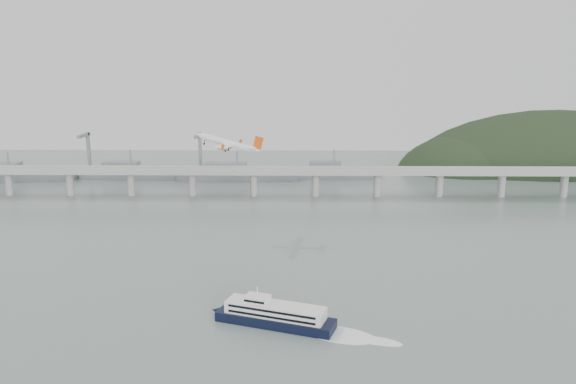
{
  "coord_description": "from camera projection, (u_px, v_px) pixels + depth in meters",
  "views": [
    {
      "loc": [
        4.44,
        -244.04,
        103.63
      ],
      "look_at": [
        0.0,
        55.0,
        36.0
      ],
      "focal_mm": 35.0,
      "sensor_mm": 36.0,
      "label": 1
    }
  ],
  "objects": [
    {
      "name": "ground",
      "position": [
        286.0,
        293.0,
        260.92
      ],
      "size": [
        900.0,
        900.0,
        0.0
      ],
      "primitive_type": "plane",
      "color": "slate",
      "rests_on": "ground"
    },
    {
      "name": "headland",
      "position": [
        565.0,
        186.0,
        584.61
      ],
      "size": [
        365.0,
        155.0,
        156.0
      ],
      "color": "black",
      "rests_on": "ground"
    },
    {
      "name": "bridge",
      "position": [
        289.0,
        175.0,
        452.1
      ],
      "size": [
        800.0,
        22.0,
        23.9
      ],
      "color": "#979794",
      "rests_on": "ground"
    },
    {
      "name": "ferry",
      "position": [
        275.0,
        315.0,
        228.84
      ],
      "size": [
        78.47,
        33.91,
        15.32
      ],
      "rotation": [
        0.0,
        0.0,
        -0.33
      ],
      "color": "black",
      "rests_on": "ground"
    },
    {
      "name": "airliner",
      "position": [
        228.0,
        143.0,
        337.77
      ],
      "size": [
        43.05,
        39.24,
        13.55
      ],
      "rotation": [
        0.05,
        -0.24,
        2.96
      ],
      "color": "white",
      "rests_on": "ground"
    },
    {
      "name": "distant_fleet",
      "position": [
        124.0,
        173.0,
        520.32
      ],
      "size": [
        453.0,
        60.9,
        40.0
      ],
      "color": "slate",
      "rests_on": "ground"
    }
  ]
}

